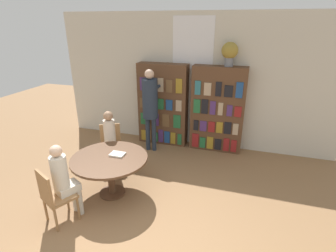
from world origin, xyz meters
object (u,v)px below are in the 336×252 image
(seated_reader_left, at_px, (110,139))
(librarian_standing, at_px, (150,102))
(bookshelf_left, at_px, (163,105))
(seated_reader_right, at_px, (64,178))
(reading_table, at_px, (110,163))
(bookshelf_right, at_px, (217,110))
(chair_near_camera, at_px, (54,195))
(flower_vase, at_px, (230,52))
(chair_left_side, at_px, (111,144))

(seated_reader_left, relative_size, librarian_standing, 0.66)
(bookshelf_left, height_order, seated_reader_left, bookshelf_left)
(seated_reader_right, relative_size, librarian_standing, 0.66)
(reading_table, bearing_deg, librarian_standing, 88.22)
(bookshelf_right, bearing_deg, seated_reader_right, -121.14)
(reading_table, bearing_deg, seated_reader_right, -115.89)
(chair_near_camera, height_order, seated_reader_left, seated_reader_left)
(librarian_standing, bearing_deg, chair_near_camera, -100.25)
(flower_vase, bearing_deg, chair_left_side, -145.53)
(reading_table, xyz_separation_m, seated_reader_right, (-0.34, -0.70, 0.08))
(reading_table, bearing_deg, bookshelf_right, 57.34)
(chair_near_camera, height_order, librarian_standing, librarian_standing)
(bookshelf_right, xyz_separation_m, chair_near_camera, (-1.88, -3.15, -0.46))
(chair_left_side, bearing_deg, chair_near_camera, 63.00)
(flower_vase, distance_m, seated_reader_right, 3.88)
(flower_vase, height_order, seated_reader_right, flower_vase)
(reading_table, bearing_deg, chair_left_side, 118.11)
(seated_reader_right, bearing_deg, reading_table, 90.00)
(bookshelf_right, height_order, seated_reader_left, bookshelf_right)
(chair_left_side, distance_m, librarian_standing, 1.25)
(chair_near_camera, xyz_separation_m, chair_left_side, (-0.03, 1.73, 0.00))
(bookshelf_left, relative_size, librarian_standing, 1.03)
(flower_vase, distance_m, chair_left_side, 3.05)
(flower_vase, bearing_deg, chair_near_camera, -122.93)
(librarian_standing, bearing_deg, reading_table, -91.78)
(flower_vase, xyz_separation_m, seated_reader_right, (-1.96, -2.98, -1.53))
(bookshelf_right, distance_m, flower_vase, 1.26)
(bookshelf_left, bearing_deg, chair_near_camera, -100.83)
(bookshelf_right, xyz_separation_m, flower_vase, (0.16, 0.00, 1.25))
(chair_left_side, bearing_deg, librarian_standing, -147.27)
(flower_vase, xyz_separation_m, chair_near_camera, (-2.04, -3.15, -1.72))
(bookshelf_left, xyz_separation_m, seated_reader_right, (-0.52, -2.98, -0.28))
(bookshelf_left, bearing_deg, chair_left_side, -114.11)
(reading_table, height_order, seated_reader_right, seated_reader_right)
(bookshelf_right, distance_m, reading_table, 2.72)
(seated_reader_right, bearing_deg, chair_left_side, 120.11)
(bookshelf_right, height_order, chair_near_camera, bookshelf_right)
(seated_reader_left, distance_m, librarian_standing, 1.26)
(flower_vase, height_order, chair_left_side, flower_vase)
(bookshelf_left, bearing_deg, bookshelf_right, -0.01)
(reading_table, distance_m, seated_reader_right, 0.79)
(chair_near_camera, relative_size, chair_left_side, 1.00)
(chair_near_camera, bearing_deg, bookshelf_left, 105.06)
(reading_table, bearing_deg, seated_reader_left, 118.11)
(seated_reader_right, bearing_deg, librarian_standing, 106.79)
(bookshelf_left, distance_m, chair_left_side, 1.62)
(chair_left_side, bearing_deg, reading_table, 90.00)
(chair_near_camera, relative_size, seated_reader_right, 0.72)
(flower_vase, bearing_deg, reading_table, -125.37)
(chair_left_side, relative_size, seated_reader_left, 0.72)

